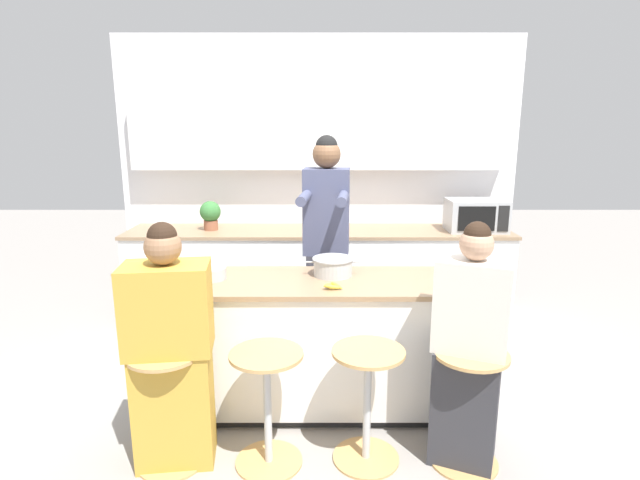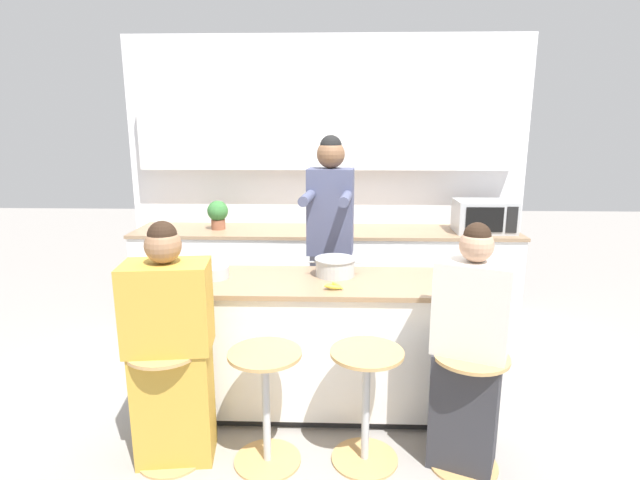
% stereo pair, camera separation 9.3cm
% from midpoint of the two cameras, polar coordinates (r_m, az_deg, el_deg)
% --- Properties ---
extents(ground_plane, '(16.00, 16.00, 0.00)m').
position_cam_midpoint_polar(ground_plane, '(3.59, 0.74, -18.34)').
color(ground_plane, gray).
extents(wall_back, '(3.87, 0.22, 2.70)m').
position_cam_midpoint_polar(wall_back, '(4.91, 1.25, 9.22)').
color(wall_back, white).
rests_on(wall_back, ground_plane).
extents(back_counter, '(3.59, 0.64, 0.90)m').
position_cam_midpoint_polar(back_counter, '(4.81, 1.14, -4.10)').
color(back_counter, white).
rests_on(back_counter, ground_plane).
extents(kitchen_island, '(2.07, 0.64, 0.90)m').
position_cam_midpoint_polar(kitchen_island, '(3.38, 0.76, -11.76)').
color(kitchen_island, black).
rests_on(kitchen_island, ground_plane).
extents(bar_stool_leftmost, '(0.40, 0.40, 0.67)m').
position_cam_midpoint_polar(bar_stool_leftmost, '(3.02, -16.16, -16.87)').
color(bar_stool_leftmost, tan).
rests_on(bar_stool_leftmost, ground_plane).
extents(bar_stool_center_left, '(0.40, 0.40, 0.67)m').
position_cam_midpoint_polar(bar_stool_center_left, '(2.90, -5.24, -17.72)').
color(bar_stool_center_left, tan).
rests_on(bar_stool_center_left, ground_plane).
extents(bar_stool_center_right, '(0.40, 0.40, 0.67)m').
position_cam_midpoint_polar(bar_stool_center_right, '(2.92, 6.22, -17.56)').
color(bar_stool_center_right, tan).
rests_on(bar_stool_center_right, ground_plane).
extents(bar_stool_rightmost, '(0.40, 0.40, 0.67)m').
position_cam_midpoint_polar(bar_stool_rightmost, '(2.99, 17.43, -17.37)').
color(bar_stool_rightmost, tan).
rests_on(bar_stool_rightmost, ground_plane).
extents(person_cooking, '(0.39, 0.60, 1.80)m').
position_cam_midpoint_polar(person_cooking, '(3.76, 1.88, -1.62)').
color(person_cooking, '#383842').
rests_on(person_cooking, ground_plane).
extents(person_wrapped_blanket, '(0.49, 0.34, 1.39)m').
position_cam_midpoint_polar(person_wrapped_blanket, '(2.91, -15.80, -12.22)').
color(person_wrapped_blanket, gold).
rests_on(person_wrapped_blanket, ground_plane).
extents(person_seated_near, '(0.44, 0.38, 1.39)m').
position_cam_midpoint_polar(person_seated_near, '(2.90, 17.48, -12.95)').
color(person_seated_near, '#333338').
rests_on(person_seated_near, ground_plane).
extents(cooking_pot, '(0.36, 0.27, 0.12)m').
position_cam_midpoint_polar(cooking_pot, '(3.30, 2.54, -3.07)').
color(cooking_pot, '#B7BABC').
rests_on(cooking_pot, kitchen_island).
extents(fruit_bowl, '(0.18, 0.18, 0.08)m').
position_cam_midpoint_polar(fruit_bowl, '(3.31, -11.19, -3.64)').
color(fruit_bowl, '#B7BABC').
rests_on(fruit_bowl, kitchen_island).
extents(coffee_cup_near, '(0.11, 0.08, 0.08)m').
position_cam_midpoint_polar(coffee_cup_near, '(3.13, 15.86, -4.87)').
color(coffee_cup_near, '#4C7099').
rests_on(coffee_cup_near, kitchen_island).
extents(banana_bunch, '(0.13, 0.10, 0.04)m').
position_cam_midpoint_polar(banana_bunch, '(3.04, 2.40, -5.29)').
color(banana_bunch, yellow).
rests_on(banana_bunch, kitchen_island).
extents(microwave, '(0.53, 0.35, 0.29)m').
position_cam_midpoint_polar(microwave, '(4.84, 18.80, 2.58)').
color(microwave, '#B2B5B7').
rests_on(microwave, back_counter).
extents(potted_plant, '(0.19, 0.19, 0.27)m').
position_cam_midpoint_polar(potted_plant, '(4.79, -11.06, 3.02)').
color(potted_plant, '#93563D').
rests_on(potted_plant, back_counter).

